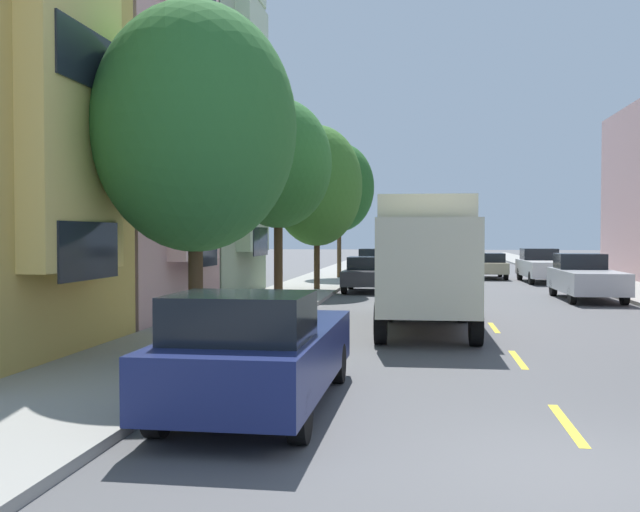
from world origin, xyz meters
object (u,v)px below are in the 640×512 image
at_px(street_tree_third, 317,186).
at_px(parked_pickup_white, 542,266).
at_px(street_tree_farthest, 339,187).
at_px(delivery_box_truck, 426,254).
at_px(street_tree_nearest, 195,128).
at_px(moving_champagne_sedan, 489,265).
at_px(street_tree_second, 278,164).
at_px(parked_pickup_sky, 378,265).
at_px(parked_pickup_navy, 258,351).
at_px(parked_hatchback_charcoal, 365,274).
at_px(parked_pickup_silver, 585,278).

height_order(street_tree_third, parked_pickup_white, street_tree_third).
xyz_separation_m(street_tree_farthest, delivery_box_truck, (4.60, -19.84, -3.08)).
bearing_deg(street_tree_nearest, moving_champagne_sedan, 73.63).
height_order(street_tree_nearest, street_tree_second, street_tree_nearest).
bearing_deg(delivery_box_truck, parked_pickup_sky, 97.18).
distance_m(street_tree_farthest, parked_pickup_navy, 29.81).
distance_m(street_tree_farthest, parked_pickup_sky, 4.73).
xyz_separation_m(delivery_box_truck, parked_pickup_navy, (-2.40, -9.59, -1.12)).
bearing_deg(parked_pickup_navy, parked_hatchback_charcoal, 90.41).
bearing_deg(parked_pickup_silver, delivery_box_truck, -123.45).
bearing_deg(street_tree_nearest, delivery_box_truck, 50.51).
bearing_deg(street_tree_second, parked_hatchback_charcoal, 77.27).
relative_size(parked_pickup_white, parked_pickup_silver, 1.01).
distance_m(parked_pickup_white, moving_champagne_sedan, 3.90).
distance_m(parked_pickup_silver, parked_pickup_navy, 20.56).
relative_size(street_tree_nearest, parked_pickup_navy, 1.31).
xyz_separation_m(street_tree_nearest, parked_pickup_navy, (2.20, -4.01, -3.79)).
bearing_deg(parked_pickup_sky, street_tree_second, -97.36).
height_order(street_tree_nearest, street_tree_third, street_tree_third).
xyz_separation_m(parked_pickup_white, parked_pickup_silver, (-0.01, -10.14, 0.00)).
height_order(street_tree_nearest, delivery_box_truck, street_tree_nearest).
bearing_deg(parked_pickup_white, parked_pickup_silver, -90.03).
xyz_separation_m(street_tree_second, parked_pickup_silver, (10.65, 6.26, -3.88)).
bearing_deg(street_tree_farthest, parked_pickup_silver, -45.10).
bearing_deg(delivery_box_truck, street_tree_third, 112.01).
bearing_deg(street_tree_third, delivery_box_truck, -67.99).
height_order(street_tree_third, parked_pickup_silver, street_tree_third).
height_order(street_tree_farthest, moving_champagne_sedan, street_tree_farthest).
bearing_deg(parked_hatchback_charcoal, parked_pickup_navy, -89.59).
xyz_separation_m(street_tree_second, parked_pickup_navy, (2.20, -12.48, -3.88)).
bearing_deg(parked_hatchback_charcoal, street_tree_nearest, -96.65).
bearing_deg(street_tree_farthest, delivery_box_truck, -76.96).
height_order(street_tree_nearest, parked_hatchback_charcoal, street_tree_nearest).
relative_size(street_tree_second, parked_pickup_white, 1.24).
bearing_deg(street_tree_second, street_tree_farthest, 90.00).
bearing_deg(parked_hatchback_charcoal, parked_pickup_white, 40.51).
xyz_separation_m(street_tree_second, delivery_box_truck, (4.60, -2.90, -2.76)).
relative_size(street_tree_third, parked_pickup_navy, 1.32).
height_order(parked_pickup_navy, moving_champagne_sedan, parked_pickup_navy).
xyz_separation_m(street_tree_third, street_tree_farthest, (0.00, 8.47, 0.46)).
bearing_deg(parked_pickup_white, parked_pickup_navy, -106.32).
xyz_separation_m(street_tree_nearest, parked_pickup_sky, (2.14, 25.07, -3.79)).
xyz_separation_m(parked_pickup_sky, parked_pickup_silver, (8.51, -10.33, 0.00)).
bearing_deg(moving_champagne_sedan, street_tree_farthest, -163.12).
distance_m(parked_pickup_silver, moving_champagne_sedan, 13.40).
height_order(street_tree_second, street_tree_farthest, street_tree_farthest).
distance_m(street_tree_farthest, moving_champagne_sedan, 9.58).
height_order(street_tree_second, street_tree_third, street_tree_third).
height_order(street_tree_nearest, street_tree_farthest, street_tree_farthest).
xyz_separation_m(street_tree_third, delivery_box_truck, (4.60, -11.37, -2.62)).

